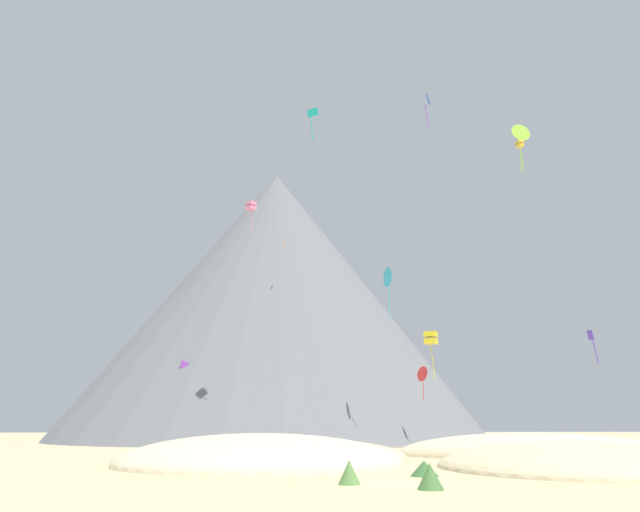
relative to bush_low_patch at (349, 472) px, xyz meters
name	(u,v)px	position (x,y,z in m)	size (l,w,h in m)	color
ground_plane	(402,484)	(2.47, 0.14, -0.54)	(400.00, 400.00, 0.00)	#C6B284
dune_foreground_left	(260,465)	(-3.94, 14.74, -0.54)	(19.61, 19.71, 4.14)	beige
dune_foreground_right	(534,459)	(17.74, 19.39, -0.54)	(24.36, 8.80, 4.02)	beige
dune_midground	(302,458)	(-0.41, 23.25, -0.54)	(17.53, 16.84, 3.00)	#CCBA8E
dune_back_low	(579,468)	(15.92, 9.09, -0.54)	(21.26, 17.52, 3.27)	beige
bush_low_patch	(349,472)	(0.00, 0.00, 0.00)	(1.03, 1.03, 1.09)	#568442
bush_far_right	(430,477)	(3.04, -2.60, -0.01)	(1.13, 1.13, 1.06)	#477238
bush_scatter_east	(615,458)	(21.39, 14.20, -0.21)	(2.55, 2.55, 0.66)	#477238
bush_near_left	(424,468)	(4.63, 4.12, -0.14)	(1.51, 1.51, 0.80)	#386633
rock_massif	(266,305)	(-2.87, 83.25, 23.87)	(104.47, 104.47, 50.34)	slate
kite_red_low	(423,374)	(16.73, 47.05, 8.26)	(1.37, 2.02, 4.32)	red
kite_violet_low	(185,366)	(-14.04, 55.93, 9.86)	(1.25, 1.17, 4.45)	purple
kite_blue_high	(428,104)	(12.57, 25.62, 34.14)	(0.62, 0.76, 3.90)	blue
kite_rainbow_low	(288,393)	(-0.16, 50.67, 6.04)	(0.60, 0.48, 2.30)	#E5668C
kite_orange_high	(283,245)	(-0.76, 59.60, 28.61)	(0.40, 0.78, 0.93)	orange
kite_gold_high	(520,145)	(26.10, 33.82, 34.16)	(0.78, 0.77, 4.17)	gold
kite_pink_high	(251,206)	(-5.57, 41.84, 28.14)	(1.38, 1.38, 3.84)	pink
kite_lime_high	(520,134)	(22.53, 26.07, 31.53)	(2.09, 0.75, 5.25)	#8CD133
kite_cyan_mid	(387,278)	(11.41, 42.49, 19.63)	(0.78, 2.51, 6.34)	#33BCDB
kite_indigo_low	(592,341)	(25.02, 21.49, 9.22)	(0.65, 0.59, 2.91)	#5138B2
kite_teal_high	(313,117)	(0.18, 21.30, 29.63)	(1.13, 0.42, 3.42)	teal
kite_yellow_low	(431,338)	(16.02, 40.39, 11.91)	(1.87, 1.87, 5.53)	yellow
kite_magenta_low	(147,395)	(-19.09, 57.84, 5.99)	(1.70, 1.68, 4.22)	#D1339E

